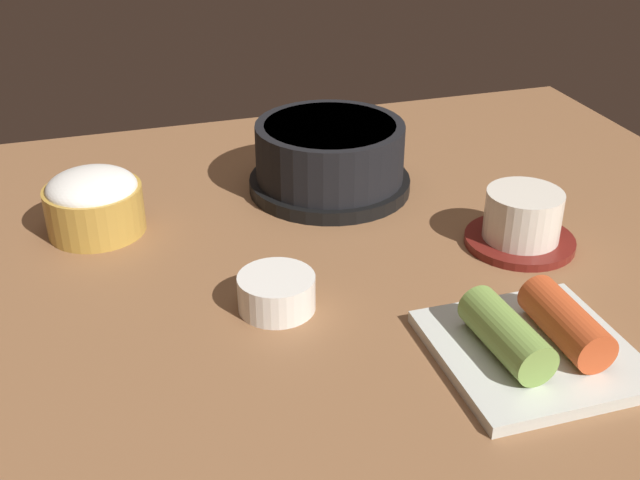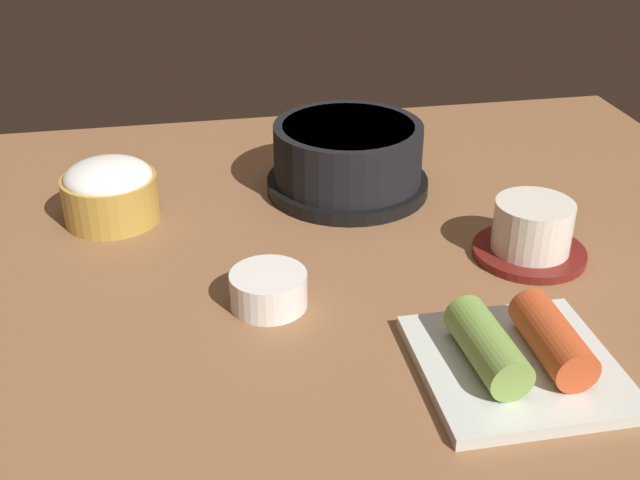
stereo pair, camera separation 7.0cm
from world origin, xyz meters
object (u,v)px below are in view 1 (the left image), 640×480
object	(u,v)px
rice_bowl	(94,201)
kimchi_plate	(534,340)
stone_pot	(330,157)
banchan_cup_center	(277,291)
tea_cup_with_saucer	(522,221)

from	to	relation	value
rice_bowl	kimchi_plate	distance (cm)	43.03
stone_pot	rice_bowl	world-z (taller)	stone_pot
stone_pot	kimchi_plate	xyz separation A→B (cm)	(5.57, -32.88, -2.28)
banchan_cup_center	kimchi_plate	xyz separation A→B (cm)	(16.80, -12.21, -0.09)
tea_cup_with_saucer	kimchi_plate	size ratio (longest dim) A/B	0.73
rice_bowl	banchan_cup_center	world-z (taller)	rice_bowl
kimchi_plate	rice_bowl	bearing A→B (deg)	134.64
stone_pot	kimchi_plate	world-z (taller)	stone_pot
stone_pot	tea_cup_with_saucer	xyz separation A→B (cm)	(13.48, -17.02, -1.29)
kimchi_plate	tea_cup_with_saucer	bearing A→B (deg)	63.48
rice_bowl	tea_cup_with_saucer	world-z (taller)	rice_bowl
banchan_cup_center	kimchi_plate	bearing A→B (deg)	-36.01
rice_bowl	kimchi_plate	bearing A→B (deg)	-45.36
kimchi_plate	banchan_cup_center	bearing A→B (deg)	143.99
stone_pot	tea_cup_with_saucer	distance (cm)	21.75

